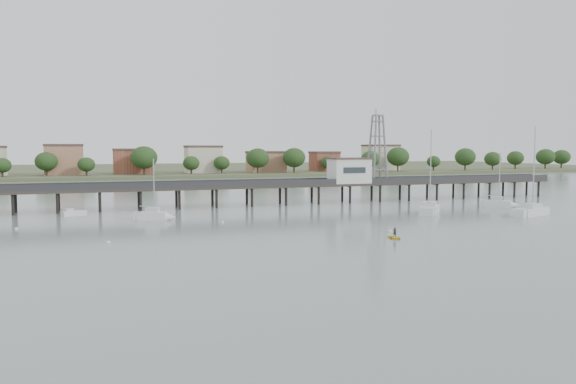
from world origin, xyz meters
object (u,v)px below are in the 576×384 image
sailboat_e (502,204)px  pier (232,187)px  sailboat_c (431,209)px  sailboat_d (536,211)px  sailboat_b (157,216)px  yellow_dinghy (395,239)px  lattice_tower (377,149)px  white_tender (74,213)px

sailboat_e → pier: bearing=-160.6°
sailboat_c → sailboat_d: size_ratio=0.97×
sailboat_b → sailboat_c: bearing=16.2°
sailboat_b → yellow_dinghy: (25.93, -28.31, -0.66)m
lattice_tower → yellow_dinghy: (-21.65, -44.70, -11.10)m
yellow_dinghy → white_tender: bearing=126.2°
sailboat_d → sailboat_c: bearing=129.3°
pier → sailboat_e: size_ratio=13.69×
pier → sailboat_d: sailboat_d is taller
lattice_tower → sailboat_d: lattice_tower is taller
sailboat_d → white_tender: (-74.00, 24.42, -0.19)m
sailboat_c → sailboat_d: bearing=-79.7°
white_tender → yellow_dinghy: (38.43, -38.64, -0.44)m
sailboat_d → sailboat_b: bearing=147.3°
yellow_dinghy → sailboat_e: bearing=25.4°
pier → lattice_tower: 32.34m
sailboat_b → sailboat_c: size_ratio=0.65×
pier → yellow_dinghy: bearing=-77.6°
sailboat_e → yellow_dinghy: (-38.31, -25.84, -0.65)m
lattice_tower → sailboat_c: 23.99m
lattice_tower → sailboat_c: (-0.98, -21.56, -10.47)m
sailboat_b → lattice_tower: bearing=41.5°
lattice_tower → yellow_dinghy: bearing=-115.8°
sailboat_c → yellow_dinghy: sailboat_c is taller
lattice_tower → sailboat_b: size_ratio=1.55×
sailboat_b → sailboat_d: (61.50, -14.09, -0.03)m
sailboat_b → yellow_dinghy: size_ratio=4.42×
pier → sailboat_b: bearing=-134.4°
lattice_tower → white_tender: size_ratio=3.91×
sailboat_d → sailboat_e: size_ratio=1.45×
sailboat_c → white_tender: size_ratio=3.88×
sailboat_c → white_tender: (-59.09, 15.50, -0.19)m
sailboat_c → lattice_tower: bearing=38.5°
sailboat_d → white_tender: 77.92m
lattice_tower → sailboat_e: (16.66, -18.86, -10.45)m
pier → sailboat_c: (30.52, -21.56, -3.16)m
pier → sailboat_d: bearing=-33.9°
sailboat_b → sailboat_e: bearing=20.3°
sailboat_b → yellow_dinghy: sailboat_b is taller
sailboat_c → sailboat_d: sailboat_d is taller
white_tender → sailboat_b: bearing=-54.8°
sailboat_c → sailboat_e: size_ratio=1.40×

